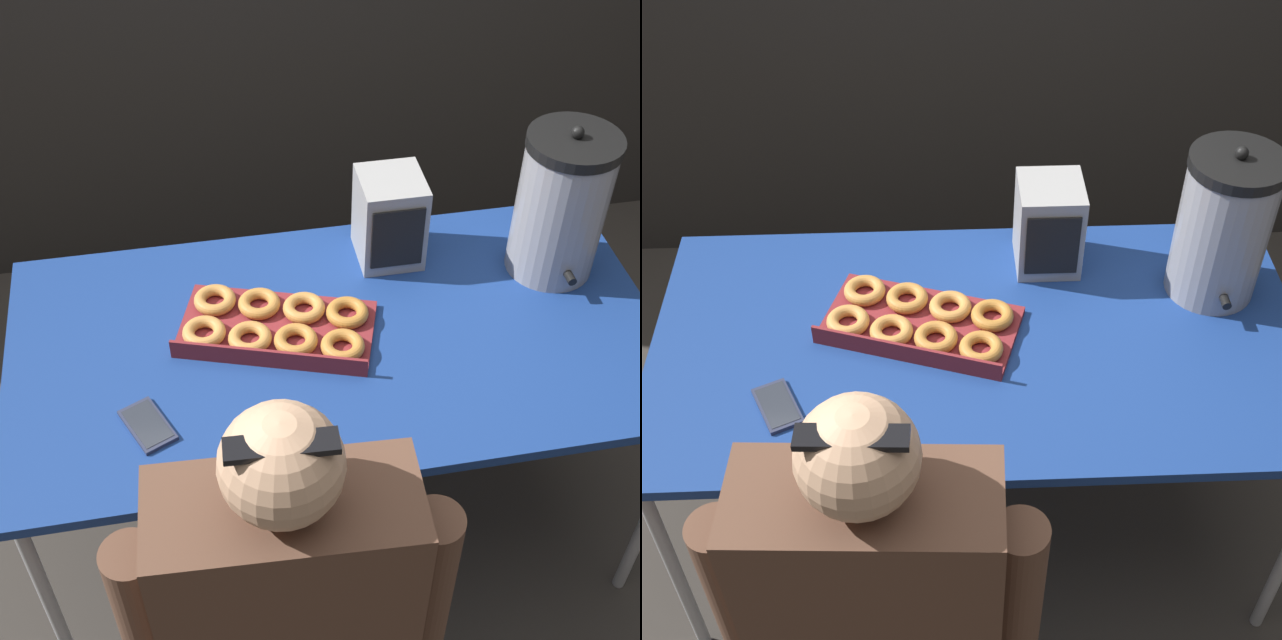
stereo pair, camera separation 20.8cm
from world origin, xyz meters
TOP-DOWN VIEW (x-y plane):
  - ground_plane at (0.00, 0.00)m, footprint 12.00×12.00m
  - folding_table at (0.00, 0.00)m, footprint 1.56×0.83m
  - donut_box at (-0.14, 0.04)m, footprint 0.51×0.37m
  - coffee_urn at (0.59, 0.16)m, footprint 0.23×0.26m
  - cell_phone at (-0.46, -0.20)m, footprint 0.13×0.16m
  - space_heater at (0.19, 0.27)m, footprint 0.16×0.17m

SIDE VIEW (x-z plane):
  - ground_plane at x=0.00m, z-range 0.00..0.00m
  - folding_table at x=0.00m, z-range 0.33..1.07m
  - cell_phone at x=-0.46m, z-range 0.74..0.75m
  - donut_box at x=-0.14m, z-range 0.74..0.79m
  - space_heater at x=0.19m, z-range 0.74..0.98m
  - coffee_urn at x=0.59m, z-range 0.73..1.14m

